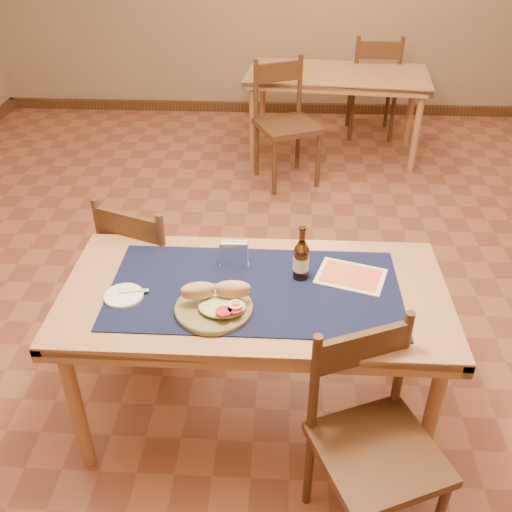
{
  "coord_description": "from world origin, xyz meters",
  "views": [
    {
      "loc": [
        0.1,
        -2.69,
        2.18
      ],
      "look_at": [
        0.0,
        -0.7,
        0.85
      ],
      "focal_mm": 40.0,
      "sensor_mm": 36.0,
      "label": 1
    }
  ],
  "objects_px": {
    "chair_main_far": "(153,268)",
    "back_table": "(337,82)",
    "main_table": "(255,305)",
    "sandwich_plate": "(216,304)",
    "napkin_holder": "(234,254)",
    "chair_main_near": "(373,440)",
    "beer_bottle": "(301,259)"
  },
  "relations": [
    {
      "from": "main_table",
      "to": "chair_main_near",
      "type": "xyz_separation_m",
      "value": [
        0.46,
        -0.52,
        -0.2
      ]
    },
    {
      "from": "chair_main_far",
      "to": "back_table",
      "type": "bearing_deg",
      "value": 67.16
    },
    {
      "from": "main_table",
      "to": "chair_main_near",
      "type": "bearing_deg",
      "value": -48.38
    },
    {
      "from": "chair_main_far",
      "to": "napkin_holder",
      "type": "distance_m",
      "value": 0.68
    },
    {
      "from": "chair_main_far",
      "to": "sandwich_plate",
      "type": "xyz_separation_m",
      "value": [
        0.42,
        -0.68,
        0.32
      ]
    },
    {
      "from": "back_table",
      "to": "chair_main_near",
      "type": "height_order",
      "value": "chair_main_near"
    },
    {
      "from": "beer_bottle",
      "to": "napkin_holder",
      "type": "distance_m",
      "value": 0.3
    },
    {
      "from": "back_table",
      "to": "beer_bottle",
      "type": "height_order",
      "value": "beer_bottle"
    },
    {
      "from": "chair_main_near",
      "to": "sandwich_plate",
      "type": "height_order",
      "value": "chair_main_near"
    },
    {
      "from": "back_table",
      "to": "napkin_holder",
      "type": "bearing_deg",
      "value": -102.26
    },
    {
      "from": "main_table",
      "to": "chair_main_far",
      "type": "relative_size",
      "value": 1.76
    },
    {
      "from": "main_table",
      "to": "napkin_holder",
      "type": "bearing_deg",
      "value": 120.35
    },
    {
      "from": "main_table",
      "to": "sandwich_plate",
      "type": "relative_size",
      "value": 5.2
    },
    {
      "from": "chair_main_far",
      "to": "napkin_holder",
      "type": "xyz_separation_m",
      "value": [
        0.46,
        -0.36,
        0.34
      ]
    },
    {
      "from": "main_table",
      "to": "sandwich_plate",
      "type": "xyz_separation_m",
      "value": [
        -0.14,
        -0.15,
        0.12
      ]
    },
    {
      "from": "main_table",
      "to": "chair_main_far",
      "type": "height_order",
      "value": "chair_main_far"
    },
    {
      "from": "main_table",
      "to": "beer_bottle",
      "type": "height_order",
      "value": "beer_bottle"
    },
    {
      "from": "chair_main_far",
      "to": "napkin_holder",
      "type": "relative_size",
      "value": 6.91
    },
    {
      "from": "beer_bottle",
      "to": "napkin_holder",
      "type": "relative_size",
      "value": 1.88
    },
    {
      "from": "sandwich_plate",
      "to": "beer_bottle",
      "type": "bearing_deg",
      "value": 35.8
    },
    {
      "from": "chair_main_far",
      "to": "beer_bottle",
      "type": "relative_size",
      "value": 3.68
    },
    {
      "from": "sandwich_plate",
      "to": "chair_main_near",
      "type": "bearing_deg",
      "value": -31.25
    },
    {
      "from": "sandwich_plate",
      "to": "napkin_holder",
      "type": "distance_m",
      "value": 0.32
    },
    {
      "from": "main_table",
      "to": "napkin_holder",
      "type": "height_order",
      "value": "napkin_holder"
    },
    {
      "from": "back_table",
      "to": "sandwich_plate",
      "type": "xyz_separation_m",
      "value": [
        -0.7,
        -3.33,
        0.12
      ]
    },
    {
      "from": "beer_bottle",
      "to": "napkin_holder",
      "type": "xyz_separation_m",
      "value": [
        -0.29,
        0.08,
        -0.04
      ]
    },
    {
      "from": "chair_main_near",
      "to": "sandwich_plate",
      "type": "distance_m",
      "value": 0.77
    },
    {
      "from": "chair_main_near",
      "to": "beer_bottle",
      "type": "relative_size",
      "value": 3.66
    },
    {
      "from": "main_table",
      "to": "back_table",
      "type": "bearing_deg",
      "value": 80.11
    },
    {
      "from": "chair_main_far",
      "to": "main_table",
      "type": "bearing_deg",
      "value": -43.16
    },
    {
      "from": "chair_main_far",
      "to": "sandwich_plate",
      "type": "height_order",
      "value": "chair_main_far"
    },
    {
      "from": "napkin_holder",
      "to": "main_table",
      "type": "bearing_deg",
      "value": -59.65
    }
  ]
}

